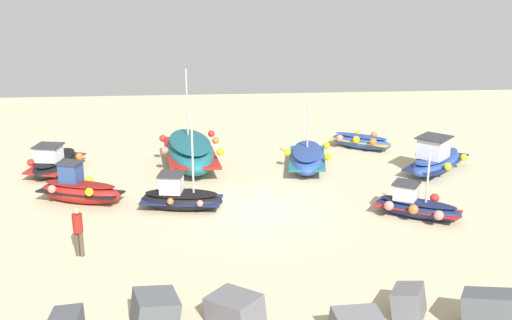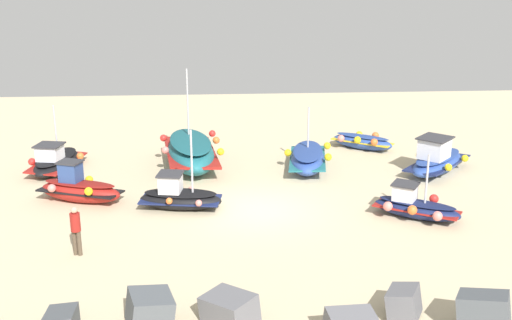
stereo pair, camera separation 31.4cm
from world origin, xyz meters
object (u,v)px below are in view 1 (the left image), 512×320
(fishing_boat_1, at_px, (180,197))
(fishing_boat_4, at_px, (416,206))
(fishing_boat_6, at_px, (436,159))
(fishing_boat_5, at_px, (55,162))
(fishing_boat_2, at_px, (190,152))
(fishing_boat_7, at_px, (361,141))
(fishing_boat_3, at_px, (307,158))
(fishing_boat_0, at_px, (80,190))
(person_walking, at_px, (78,228))

(fishing_boat_1, bearing_deg, fishing_boat_4, 179.44)
(fishing_boat_4, relative_size, fishing_boat_6, 0.84)
(fishing_boat_1, relative_size, fishing_boat_5, 0.86)
(fishing_boat_2, xyz_separation_m, fishing_boat_4, (-8.51, 6.66, -0.31))
(fishing_boat_5, height_order, fishing_boat_7, fishing_boat_5)
(fishing_boat_3, xyz_separation_m, fishing_boat_7, (-3.28, -3.07, -0.11))
(fishing_boat_2, bearing_deg, fishing_boat_1, -10.19)
(fishing_boat_0, height_order, fishing_boat_4, fishing_boat_4)
(fishing_boat_0, relative_size, fishing_boat_5, 0.94)
(fishing_boat_1, height_order, fishing_boat_7, fishing_boat_1)
(person_walking, bearing_deg, fishing_boat_4, -60.47)
(fishing_boat_2, relative_size, fishing_boat_3, 1.31)
(fishing_boat_3, relative_size, person_walking, 2.53)
(fishing_boat_6, bearing_deg, fishing_boat_0, -37.36)
(person_walking, bearing_deg, fishing_boat_0, 28.85)
(fishing_boat_1, height_order, fishing_boat_2, fishing_boat_2)
(person_walking, bearing_deg, fishing_boat_6, -44.36)
(fishing_boat_7, relative_size, person_walking, 1.92)
(person_walking, bearing_deg, fishing_boat_2, -2.17)
(fishing_boat_3, bearing_deg, fishing_boat_4, 36.43)
(fishing_boat_3, bearing_deg, fishing_boat_1, -42.47)
(fishing_boat_1, bearing_deg, fishing_boat_6, -153.22)
(fishing_boat_2, height_order, fishing_boat_3, fishing_boat_2)
(fishing_boat_1, height_order, person_walking, fishing_boat_1)
(fishing_boat_0, height_order, fishing_boat_7, fishing_boat_0)
(fishing_boat_6, bearing_deg, fishing_boat_3, -55.88)
(fishing_boat_0, bearing_deg, fishing_boat_1, -174.26)
(fishing_boat_7, bearing_deg, person_walking, 79.01)
(fishing_boat_7, bearing_deg, fishing_boat_0, 62.44)
(fishing_boat_2, bearing_deg, fishing_boat_5, -96.02)
(fishing_boat_0, xyz_separation_m, fishing_boat_1, (-3.99, 1.01, -0.06))
(fishing_boat_2, bearing_deg, fishing_boat_7, 98.77)
(fishing_boat_5, bearing_deg, fishing_boat_6, 96.70)
(fishing_boat_6, xyz_separation_m, person_walking, (14.52, 7.46, 0.38))
(fishing_boat_2, distance_m, fishing_boat_7, 8.99)
(fishing_boat_1, distance_m, fishing_boat_2, 5.16)
(fishing_boat_5, bearing_deg, fishing_boat_3, 98.83)
(fishing_boat_5, bearing_deg, person_walking, 28.67)
(fishing_boat_2, bearing_deg, fishing_boat_0, -52.95)
(fishing_boat_3, distance_m, fishing_boat_5, 11.53)
(fishing_boat_2, xyz_separation_m, fishing_boat_6, (-11.13, 1.53, -0.16))
(fishing_boat_3, bearing_deg, fishing_boat_5, -83.66)
(fishing_boat_3, height_order, fishing_boat_4, fishing_boat_3)
(fishing_boat_0, relative_size, fishing_boat_7, 1.13)
(fishing_boat_1, relative_size, fishing_boat_4, 0.99)
(fishing_boat_0, xyz_separation_m, fishing_boat_4, (-12.79, 2.53, -0.10))
(fishing_boat_2, height_order, fishing_boat_5, fishing_boat_2)
(fishing_boat_3, xyz_separation_m, fishing_boat_4, (-3.14, 6.03, -0.09))
(fishing_boat_6, xyz_separation_m, fishing_boat_7, (2.49, -3.98, -0.17))
(fishing_boat_6, bearing_deg, fishing_boat_1, -29.40)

